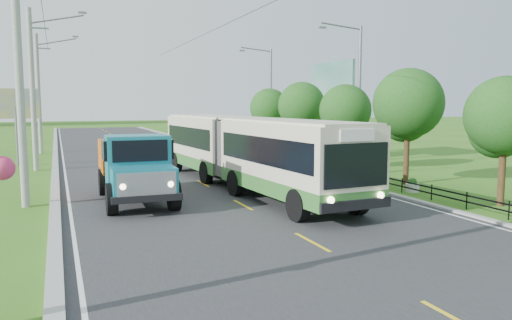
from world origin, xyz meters
TOP-DOWN VIEW (x-y plane):
  - ground at (0.00, 0.00)m, footprint 240.00×240.00m
  - road at (0.00, 20.00)m, footprint 14.00×120.00m
  - curb_left at (-7.20, 20.00)m, footprint 0.40×120.00m
  - curb_right at (7.15, 20.00)m, footprint 0.30×120.00m
  - edge_line_left at (-6.65, 20.00)m, footprint 0.12×120.00m
  - edge_line_right at (6.65, 20.00)m, footprint 0.12×120.00m
  - centre_dash at (0.00, 0.00)m, footprint 0.12×2.20m
  - railing_right at (8.00, 14.00)m, footprint 0.04×40.00m
  - pole_near at (-8.26, 9.00)m, footprint 3.51×0.32m
  - pole_mid at (-8.26, 21.00)m, footprint 3.51×0.32m
  - pole_far at (-8.26, 33.00)m, footprint 3.51×0.32m
  - tree_second at (9.86, 2.14)m, footprint 3.18×3.26m
  - tree_third at (9.86, 8.14)m, footprint 3.60×3.62m
  - tree_fourth at (9.86, 14.14)m, footprint 3.24×3.31m
  - tree_fifth at (9.86, 20.14)m, footprint 3.48×3.52m
  - tree_back at (9.86, 26.14)m, footprint 3.30×3.36m
  - streetlight_mid at (10.64, 14.00)m, footprint 3.02×0.20m
  - streetlight_far at (10.64, 28.00)m, footprint 3.02×0.20m
  - planter_near at (8.60, 6.00)m, footprint 0.64×0.64m
  - planter_mid at (8.60, 14.00)m, footprint 0.64×0.64m
  - planter_far at (8.60, 22.00)m, footprint 0.64×0.64m
  - billboard_left at (-9.50, 24.00)m, footprint 3.00×0.20m
  - billboard_right at (12.30, 20.00)m, footprint 0.24×6.00m
  - bus at (1.60, 9.86)m, footprint 4.04×17.85m
  - dump_truck at (-3.99, 8.47)m, footprint 2.84×6.97m

SIDE VIEW (x-z plane):
  - ground at x=0.00m, z-range 0.00..0.00m
  - road at x=0.00m, z-range 0.00..0.02m
  - edge_line_left at x=-6.65m, z-range 0.02..0.02m
  - edge_line_right at x=6.65m, z-range 0.02..0.02m
  - centre_dash at x=0.00m, z-range 0.02..0.02m
  - curb_right at x=7.15m, z-range 0.00..0.10m
  - curb_left at x=-7.20m, z-range 0.00..0.15m
  - planter_near at x=8.60m, z-range -0.05..0.62m
  - planter_mid at x=8.60m, z-range -0.05..0.62m
  - planter_far at x=8.60m, z-range -0.05..0.62m
  - railing_right at x=8.00m, z-range 0.00..0.60m
  - dump_truck at x=-3.99m, z-range 0.19..3.10m
  - bus at x=1.60m, z-range 0.35..3.76m
  - tree_second at x=9.86m, z-range 0.87..6.17m
  - tree_fourth at x=9.86m, z-range 0.89..6.29m
  - tree_back at x=9.86m, z-range 0.90..6.40m
  - tree_fifth at x=9.86m, z-range 0.95..6.75m
  - billboard_left at x=-9.50m, z-range 1.27..6.47m
  - tree_third at x=9.86m, z-range 0.99..6.99m
  - streetlight_mid at x=10.64m, z-range 0.37..9.44m
  - streetlight_far at x=10.64m, z-range 0.37..9.44m
  - pole_near at x=-8.26m, z-range 0.09..10.09m
  - pole_mid at x=-8.26m, z-range 0.09..10.09m
  - pole_far at x=-8.26m, z-range 0.09..10.09m
  - billboard_right at x=12.30m, z-range 1.69..8.99m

